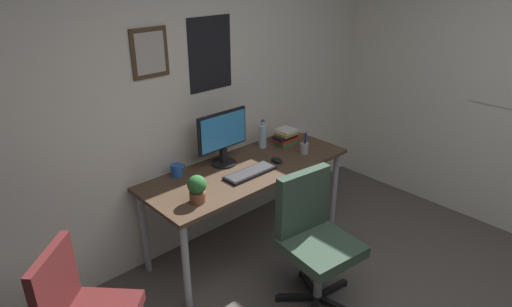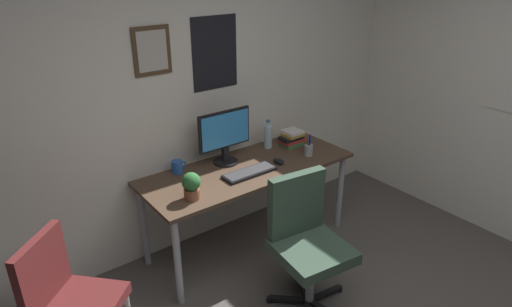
# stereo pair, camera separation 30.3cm
# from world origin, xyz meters

# --- Properties ---
(wall_back) EXTENTS (4.40, 0.10, 2.60)m
(wall_back) POSITION_xyz_m (-0.00, 2.15, 1.30)
(wall_back) COLOR silver
(wall_back) RESTS_ON ground_plane
(desk) EXTENTS (1.73, 0.67, 0.73)m
(desk) POSITION_xyz_m (0.29, 1.74, 0.65)
(desk) COLOR #4C3828
(desk) RESTS_ON ground_plane
(office_chair) EXTENTS (0.57, 0.57, 0.95)m
(office_chair) POSITION_xyz_m (0.20, 0.97, 0.53)
(office_chair) COLOR #334738
(office_chair) RESTS_ON ground_plane
(side_chair) EXTENTS (0.59, 0.59, 0.88)m
(side_chair) POSITION_xyz_m (-1.24, 1.38, 0.50)
(side_chair) COLOR #591E1E
(side_chair) RESTS_ON ground_plane
(monitor) EXTENTS (0.46, 0.20, 0.43)m
(monitor) POSITION_xyz_m (0.19, 1.91, 0.97)
(monitor) COLOR black
(monitor) RESTS_ON desk
(keyboard) EXTENTS (0.43, 0.15, 0.03)m
(keyboard) POSITION_xyz_m (0.22, 1.63, 0.74)
(keyboard) COLOR black
(keyboard) RESTS_ON desk
(computer_mouse) EXTENTS (0.06, 0.11, 0.04)m
(computer_mouse) POSITION_xyz_m (0.52, 1.64, 0.75)
(computer_mouse) COLOR black
(computer_mouse) RESTS_ON desk
(water_bottle) EXTENTS (0.07, 0.07, 0.25)m
(water_bottle) POSITION_xyz_m (0.65, 1.94, 0.84)
(water_bottle) COLOR silver
(water_bottle) RESTS_ON desk
(coffee_mug_near) EXTENTS (0.12, 0.09, 0.10)m
(coffee_mug_near) POSITION_xyz_m (-0.20, 1.99, 0.78)
(coffee_mug_near) COLOR #2659B2
(coffee_mug_near) RESTS_ON desk
(potted_plant) EXTENTS (0.13, 0.13, 0.19)m
(potted_plant) POSITION_xyz_m (-0.31, 1.57, 0.83)
(potted_plant) COLOR brown
(potted_plant) RESTS_ON desk
(pen_cup) EXTENTS (0.07, 0.07, 0.20)m
(pen_cup) POSITION_xyz_m (0.82, 1.61, 0.78)
(pen_cup) COLOR #9EA0A5
(pen_cup) RESTS_ON desk
(book_stack_left) EXTENTS (0.22, 0.16, 0.13)m
(book_stack_left) POSITION_xyz_m (0.86, 1.86, 0.79)
(book_stack_left) COLOR #33723F
(book_stack_left) RESTS_ON desk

